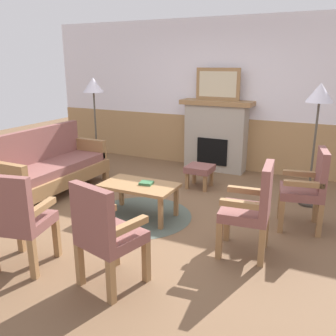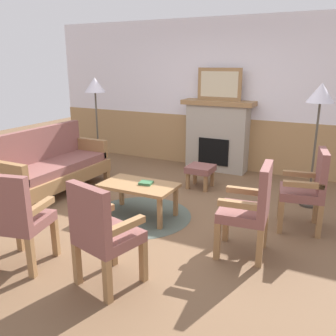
# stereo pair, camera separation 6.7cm
# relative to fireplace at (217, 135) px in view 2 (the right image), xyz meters

# --- Properties ---
(ground_plane) EXTENTS (14.00, 14.00, 0.00)m
(ground_plane) POSITION_rel_fireplace_xyz_m (0.00, -2.35, -0.65)
(ground_plane) COLOR brown
(wall_back) EXTENTS (7.20, 0.14, 2.70)m
(wall_back) POSITION_rel_fireplace_xyz_m (0.00, 0.25, 0.66)
(wall_back) COLOR white
(wall_back) RESTS_ON ground_plane
(fireplace) EXTENTS (1.30, 0.44, 1.28)m
(fireplace) POSITION_rel_fireplace_xyz_m (0.00, 0.00, 0.00)
(fireplace) COLOR #A39989
(fireplace) RESTS_ON ground_plane
(framed_picture) EXTENTS (0.80, 0.04, 0.56)m
(framed_picture) POSITION_rel_fireplace_xyz_m (0.00, 0.00, 0.91)
(framed_picture) COLOR olive
(framed_picture) RESTS_ON fireplace
(couch) EXTENTS (0.70, 1.80, 0.98)m
(couch) POSITION_rel_fireplace_xyz_m (-1.81, -2.27, -0.26)
(couch) COLOR olive
(couch) RESTS_ON ground_plane
(coffee_table) EXTENTS (0.96, 0.56, 0.44)m
(coffee_table) POSITION_rel_fireplace_xyz_m (-0.18, -2.48, -0.27)
(coffee_table) COLOR olive
(coffee_table) RESTS_ON ground_plane
(round_rug) EXTENTS (1.36, 1.36, 0.01)m
(round_rug) POSITION_rel_fireplace_xyz_m (-0.18, -2.48, -0.65)
(round_rug) COLOR #4C564C
(round_rug) RESTS_ON ground_plane
(book_on_table) EXTENTS (0.18, 0.17, 0.03)m
(book_on_table) POSITION_rel_fireplace_xyz_m (-0.09, -2.44, -0.20)
(book_on_table) COLOR #33663D
(book_on_table) RESTS_ON coffee_table
(footstool) EXTENTS (0.40, 0.40, 0.36)m
(footstool) POSITION_rel_fireplace_xyz_m (0.11, -1.08, -0.37)
(footstool) COLOR olive
(footstool) RESTS_ON ground_plane
(armchair_near_fireplace) EXTENTS (0.56, 0.56, 0.98)m
(armchair_near_fireplace) POSITION_rel_fireplace_xyz_m (1.79, -1.90, -0.11)
(armchair_near_fireplace) COLOR olive
(armchair_near_fireplace) RESTS_ON ground_plane
(armchair_by_window_left) EXTENTS (0.53, 0.53, 0.98)m
(armchair_by_window_left) POSITION_rel_fireplace_xyz_m (1.34, -2.81, -0.11)
(armchair_by_window_left) COLOR olive
(armchair_by_window_left) RESTS_ON ground_plane
(armchair_front_left) EXTENTS (0.58, 0.58, 0.98)m
(armchair_front_left) POSITION_rel_fireplace_xyz_m (0.35, -3.94, -0.11)
(armchair_front_left) COLOR olive
(armchair_front_left) RESTS_ON ground_plane
(armchair_front_center) EXTENTS (0.58, 0.58, 0.98)m
(armchair_front_center) POSITION_rel_fireplace_xyz_m (-0.57, -4.05, -0.11)
(armchair_front_center) COLOR olive
(armchair_front_center) RESTS_ON ground_plane
(floor_lamp_by_couch) EXTENTS (0.36, 0.36, 1.68)m
(floor_lamp_by_couch) POSITION_rel_fireplace_xyz_m (-1.89, -1.06, 0.80)
(floor_lamp_by_couch) COLOR #332D28
(floor_lamp_by_couch) RESTS_ON ground_plane
(floor_lamp_by_chairs) EXTENTS (0.36, 0.36, 1.68)m
(floor_lamp_by_chairs) POSITION_rel_fireplace_xyz_m (1.75, -1.09, 0.80)
(floor_lamp_by_chairs) COLOR #332D28
(floor_lamp_by_chairs) RESTS_ON ground_plane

